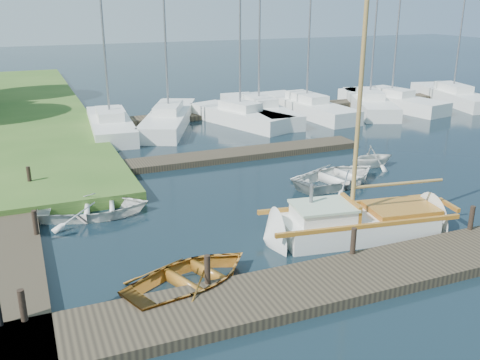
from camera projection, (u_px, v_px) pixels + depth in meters
name	position (u px, v px, depth m)	size (l,w,h in m)	color
ground	(240.00, 211.00, 19.60)	(160.00, 160.00, 0.00)	black
near_dock	(326.00, 283.00, 14.30)	(18.00, 2.20, 0.30)	#2D271E
left_dock	(4.00, 220.00, 18.39)	(2.20, 18.00, 0.30)	#2D271E
far_dock	(227.00, 156.00, 25.96)	(14.00, 1.60, 0.30)	#2D271E
pontoon	(284.00, 108.00, 37.17)	(30.00, 1.60, 0.30)	#2D271E
mooring_post_0	(23.00, 305.00, 12.28)	(0.16, 0.16, 0.80)	black
mooring_post_1	(207.00, 269.00, 13.91)	(0.16, 0.16, 0.80)	black
mooring_post_2	(353.00, 241.00, 15.55)	(0.16, 0.16, 0.80)	black
mooring_post_3	(472.00, 218.00, 17.18)	(0.16, 0.16, 0.80)	black
mooring_post_4	(35.00, 222.00, 16.83)	(0.16, 0.16, 0.80)	black
mooring_post_5	(29.00, 176.00, 21.20)	(0.16, 0.16, 0.80)	black
sailboat	(361.00, 225.00, 17.52)	(7.36, 2.98, 9.83)	white
dinghy	(191.00, 274.00, 14.30)	(2.75, 3.85, 0.80)	#954D14
tender_a	(94.00, 205.00, 19.04)	(2.77, 3.87, 0.80)	white
tender_c	(338.00, 174.00, 22.30)	(2.95, 4.13, 0.85)	white
tender_d	(373.00, 155.00, 24.57)	(1.84, 2.13, 1.12)	white
marina_boat_0	(110.00, 124.00, 30.69)	(2.78, 7.96, 11.48)	white
marina_boat_1	(169.00, 117.00, 32.42)	(5.75, 9.28, 10.47)	white
marina_boat_2	(240.00, 115.00, 33.05)	(4.57, 7.71, 11.67)	white
marina_boat_3	(259.00, 109.00, 34.92)	(2.57, 9.42, 11.75)	white
marina_boat_4	(306.00, 106.00, 35.90)	(3.00, 9.29, 10.73)	white
marina_boat_5	(369.00, 102.00, 37.22)	(5.53, 9.00, 11.25)	white
marina_boat_6	(391.00, 100.00, 37.98)	(3.88, 8.73, 10.37)	white
marina_boat_7	(453.00, 95.00, 39.90)	(4.08, 9.22, 11.43)	white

